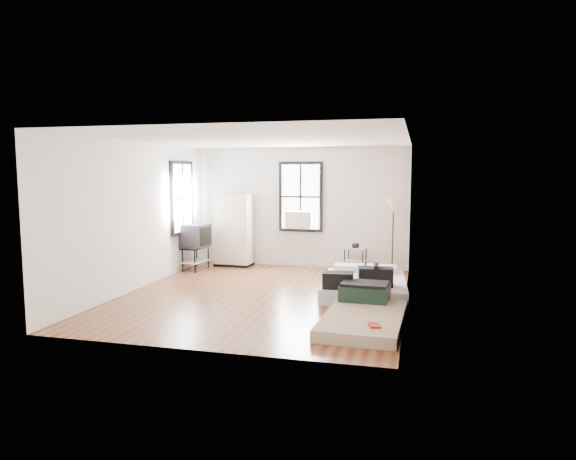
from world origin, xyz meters
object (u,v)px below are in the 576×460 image
(mattress_bare, at_px, (364,312))
(wardrobe, at_px, (234,230))
(mattress_main, at_px, (364,284))
(tv_stand, at_px, (196,237))
(floor_lamp, at_px, (393,210))
(side_table, at_px, (355,253))

(mattress_bare, distance_m, wardrobe, 5.22)
(mattress_main, bearing_deg, tv_stand, 156.07)
(wardrobe, distance_m, floor_lamp, 3.75)
(mattress_main, height_order, floor_lamp, floor_lamp)
(mattress_main, distance_m, wardrobe, 3.98)
(side_table, relative_size, floor_lamp, 0.38)
(mattress_bare, bearing_deg, floor_lamp, 89.35)
(mattress_main, height_order, side_table, mattress_main)
(floor_lamp, bearing_deg, tv_stand, -170.64)
(floor_lamp, height_order, tv_stand, floor_lamp)
(wardrobe, bearing_deg, side_table, 2.07)
(tv_stand, bearing_deg, wardrobe, 53.09)
(mattress_main, bearing_deg, floor_lamp, 74.76)
(wardrobe, distance_m, tv_stand, 0.98)
(wardrobe, height_order, tv_stand, wardrobe)
(mattress_main, height_order, wardrobe, wardrobe)
(mattress_bare, xyz_separation_m, floor_lamp, (0.22, 3.82, 1.27))
(mattress_bare, height_order, wardrobe, wardrobe)
(floor_lamp, xyz_separation_m, tv_stand, (-4.36, -0.72, -0.65))
(mattress_main, xyz_separation_m, side_table, (-0.42, 2.19, 0.24))
(mattress_bare, height_order, tv_stand, tv_stand)
(wardrobe, bearing_deg, tv_stand, -131.67)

